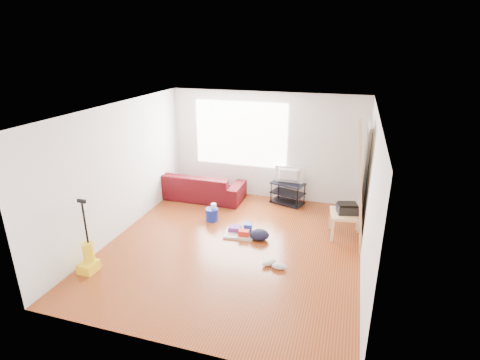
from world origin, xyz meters
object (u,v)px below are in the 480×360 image
(bucket, at_px, (212,220))
(vacuum, at_px, (88,258))
(tv_stand, at_px, (288,193))
(backpack, at_px, (259,239))
(side_table, at_px, (346,217))
(sofa, at_px, (200,197))
(cleaning_tray, at_px, (241,232))

(bucket, height_order, vacuum, vacuum)
(tv_stand, relative_size, backpack, 2.22)
(tv_stand, height_order, side_table, tv_stand)
(vacuum, bearing_deg, side_table, 32.92)
(sofa, distance_m, cleaning_tray, 2.09)
(tv_stand, bearing_deg, sofa, -155.13)
(tv_stand, bearing_deg, backpack, -78.90)
(sofa, bearing_deg, bucket, 124.35)
(vacuum, bearing_deg, cleaning_tray, 44.38)
(side_table, bearing_deg, tv_stand, 138.37)
(tv_stand, height_order, bucket, tv_stand)
(cleaning_tray, bearing_deg, sofa, 135.11)
(cleaning_tray, bearing_deg, side_table, 16.01)
(sofa, bearing_deg, side_table, 164.97)
(sofa, height_order, vacuum, vacuum)
(bucket, height_order, backpack, bucket)
(sofa, height_order, side_table, side_table)
(cleaning_tray, distance_m, backpack, 0.41)
(tv_stand, xyz_separation_m, side_table, (1.34, -1.19, 0.14))
(bucket, bearing_deg, sofa, 124.35)
(cleaning_tray, bearing_deg, bucket, 151.10)
(sofa, height_order, backpack, sofa)
(cleaning_tray, bearing_deg, backpack, -12.64)
(bucket, relative_size, vacuum, 0.21)
(vacuum, bearing_deg, backpack, 37.95)
(bucket, bearing_deg, backpack, -23.73)
(tv_stand, xyz_separation_m, cleaning_tray, (-0.60, -1.74, -0.20))
(side_table, height_order, cleaning_tray, side_table)
(sofa, distance_m, vacuum, 3.42)
(side_table, height_order, bucket, side_table)
(side_table, bearing_deg, bucket, -177.08)
(side_table, relative_size, bucket, 2.50)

